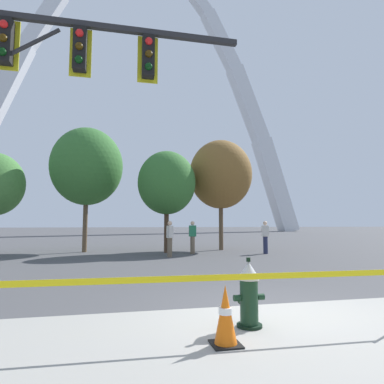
{
  "coord_description": "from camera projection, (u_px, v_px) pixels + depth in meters",
  "views": [
    {
      "loc": [
        -2.47,
        -5.42,
        1.49
      ],
      "look_at": [
        -0.19,
        5.0,
        2.5
      ],
      "focal_mm": 30.89,
      "sensor_mm": 36.0,
      "label": 1
    }
  ],
  "objects": [
    {
      "name": "tree_center_left",
      "position": [
        167.0,
        183.0,
        17.08
      ],
      "size": [
        2.98,
        2.98,
        5.22
      ],
      "color": "#473323",
      "rests_on": "ground"
    },
    {
      "name": "traffic_signal_gantry",
      "position": [
        22.0,
        81.0,
        6.49
      ],
      "size": [
        6.42,
        0.44,
        6.0
      ],
      "color": "#232326",
      "rests_on": "ground"
    },
    {
      "name": "pedestrian_standing_center",
      "position": [
        265.0,
        237.0,
        16.22
      ],
      "size": [
        0.39,
        0.3,
        1.59
      ],
      "color": "#232847",
      "rests_on": "ground"
    },
    {
      "name": "pedestrian_near_trees",
      "position": [
        170.0,
        238.0,
        14.62
      ],
      "size": [
        0.27,
        0.38,
        1.59
      ],
      "color": "brown",
      "rests_on": "ground"
    },
    {
      "name": "traffic_cone_by_hydrant",
      "position": [
        225.0,
        316.0,
        4.05
      ],
      "size": [
        0.36,
        0.36,
        0.73
      ],
      "color": "black",
      "rests_on": "ground"
    },
    {
      "name": "tree_center_right",
      "position": [
        221.0,
        175.0,
        18.88
      ],
      "size": [
        3.56,
        3.56,
        6.24
      ],
      "color": "brown",
      "rests_on": "ground"
    },
    {
      "name": "caution_tape_barrier",
      "position": [
        218.0,
        292.0,
        4.29
      ],
      "size": [
        5.49,
        0.19,
        0.86
      ],
      "color": "#232326",
      "rests_on": "ground"
    },
    {
      "name": "monument_arch",
      "position": [
        136.0,
        100.0,
        57.7
      ],
      "size": [
        59.88,
        2.92,
        52.17
      ],
      "color": "silver",
      "rests_on": "ground"
    },
    {
      "name": "tree_left_mid",
      "position": [
        87.0,
        167.0,
        17.51
      ],
      "size": [
        3.74,
        3.74,
        6.55
      ],
      "color": "brown",
      "rests_on": "ground"
    },
    {
      "name": "fire_hydrant",
      "position": [
        249.0,
        294.0,
        4.77
      ],
      "size": [
        0.46,
        0.48,
        0.99
      ],
      "color": "black",
      "rests_on": "ground"
    },
    {
      "name": "ground_plane",
      "position": [
        265.0,
        310.0,
        5.66
      ],
      "size": [
        240.0,
        240.0,
        0.0
      ],
      "primitive_type": "plane",
      "color": "#474749"
    },
    {
      "name": "pedestrian_walking_right",
      "position": [
        193.0,
        237.0,
        16.22
      ],
      "size": [
        0.35,
        0.22,
        1.59
      ],
      "color": "brown",
      "rests_on": "ground"
    }
  ]
}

